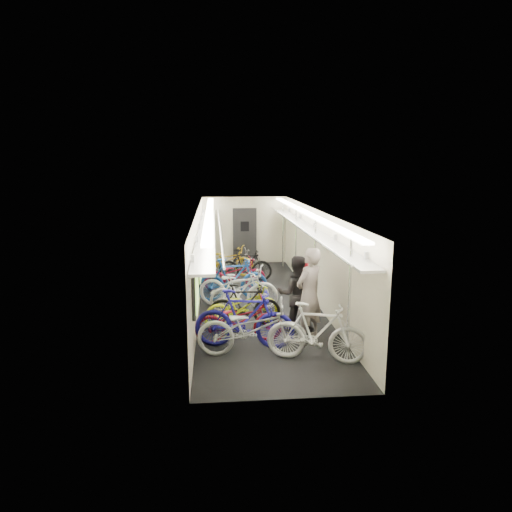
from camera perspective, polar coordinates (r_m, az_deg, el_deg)
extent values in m
plane|color=black|center=(11.88, 0.22, -5.85)|extent=(10.00, 10.00, 0.00)
plane|color=white|center=(11.40, 0.23, 5.76)|extent=(10.00, 10.00, 0.00)
plane|color=beige|center=(11.54, -7.21, -0.29)|extent=(0.00, 10.00, 10.00)
plane|color=beige|center=(11.82, 7.48, -0.03)|extent=(0.00, 10.00, 10.00)
plane|color=beige|center=(16.50, -1.44, 3.25)|extent=(3.00, 0.00, 3.00)
plane|color=beige|center=(6.79, 4.29, -8.47)|extent=(3.00, 0.00, 3.00)
cube|color=black|center=(8.41, -7.65, -4.29)|extent=(0.06, 1.10, 0.80)
cube|color=#91D45C|center=(8.41, -7.38, -4.28)|extent=(0.02, 0.96, 0.66)
cube|color=black|center=(10.55, -7.18, -1.10)|extent=(0.06, 1.10, 0.80)
cube|color=#91D45C|center=(10.55, -6.96, -1.10)|extent=(0.02, 0.96, 0.66)
cube|color=black|center=(12.70, -6.87, 1.01)|extent=(0.06, 1.10, 0.80)
cube|color=#91D45C|center=(12.70, -6.69, 1.01)|extent=(0.02, 0.96, 0.66)
cube|color=black|center=(14.87, -6.65, 2.50)|extent=(0.06, 1.10, 0.80)
cube|color=#91D45C|center=(14.87, -6.49, 2.50)|extent=(0.02, 0.96, 0.66)
cube|color=#E8AC0C|center=(9.46, -7.33, -2.22)|extent=(0.02, 0.22, 0.30)
cube|color=#E8AC0C|center=(11.61, -6.96, 0.29)|extent=(0.02, 0.22, 0.30)
cube|color=#E8AC0C|center=(13.78, -6.71, 2.02)|extent=(0.02, 0.22, 0.30)
cube|color=black|center=(16.47, -1.42, 2.53)|extent=(0.85, 0.08, 2.00)
cube|color=#999BA0|center=(11.41, -6.20, 3.27)|extent=(0.40, 9.70, 0.05)
cube|color=#999BA0|center=(11.65, 6.51, 3.43)|extent=(0.40, 9.70, 0.05)
cylinder|color=silver|center=(11.40, -4.55, 3.80)|extent=(0.04, 9.70, 0.04)
cylinder|color=silver|center=(11.58, 4.92, 3.91)|extent=(0.04, 9.70, 0.04)
cube|color=white|center=(11.36, -5.84, 5.38)|extent=(0.18, 9.60, 0.04)
cube|color=white|center=(11.59, 6.17, 5.48)|extent=(0.18, 9.60, 0.04)
cylinder|color=silver|center=(8.18, 11.59, -5.23)|extent=(0.05, 0.05, 2.38)
cylinder|color=silver|center=(10.81, 7.34, -1.08)|extent=(0.05, 0.05, 2.38)
cylinder|color=silver|center=(13.21, 5.01, 1.22)|extent=(0.05, 0.05, 2.38)
cylinder|color=silver|center=(15.65, 3.39, 2.80)|extent=(0.05, 0.05, 2.38)
imported|color=#A7A8AB|center=(8.50, -0.51, -9.08)|extent=(2.10, 0.95, 1.07)
imported|color=navy|center=(8.86, -1.49, -7.88)|extent=(2.01, 0.93, 1.17)
imported|color=maroon|center=(9.18, -2.10, -8.03)|extent=(1.79, 0.72, 0.92)
imported|color=black|center=(10.09, -1.40, -6.13)|extent=(1.61, 0.53, 0.96)
imported|color=#C0D113|center=(10.05, -1.77, -6.32)|extent=(1.84, 1.15, 0.92)
imported|color=silver|center=(11.19, -2.00, -4.45)|extent=(1.60, 0.84, 0.93)
imported|color=silver|center=(11.38, -2.21, -3.83)|extent=(2.14, 1.30, 1.06)
imported|color=#194A98|center=(11.96, -2.96, -2.92)|extent=(1.94, 0.78, 1.13)
imported|color=maroon|center=(12.91, -2.60, -2.32)|extent=(1.86, 0.96, 0.93)
imported|color=black|center=(13.96, -1.34, -1.16)|extent=(1.68, 0.61, 0.99)
imported|color=#BF9211|center=(14.77, -3.71, -0.52)|extent=(1.95, 1.29, 0.97)
imported|color=silver|center=(8.35, 7.60, -9.47)|extent=(1.89, 1.05, 1.10)
imported|color=#5D5E62|center=(14.56, -2.88, -0.86)|extent=(1.77, 0.91, 0.89)
imported|color=gray|center=(9.28, 6.65, -4.74)|extent=(0.82, 0.79, 1.89)
imported|color=black|center=(9.73, 5.02, -4.72)|extent=(0.85, 0.69, 1.64)
cube|color=red|center=(9.92, 5.75, -1.67)|extent=(0.29, 0.23, 0.38)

